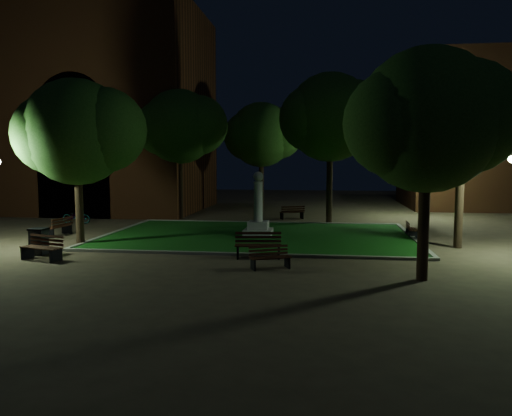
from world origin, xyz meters
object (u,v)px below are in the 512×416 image
(bench_left_side, at_px, (59,227))
(trash_bin, at_px, (39,241))
(bench_near_left, at_px, (258,246))
(bicycle, at_px, (76,216))
(monument, at_px, (258,218))
(bench_west_near, at_px, (43,248))
(bench_right_side, at_px, (411,230))
(bench_near_right, at_px, (270,258))
(bench_far_side, at_px, (292,213))

(bench_left_side, xyz_separation_m, trash_bin, (1.78, -4.76, 0.11))
(bench_near_left, distance_m, bicycle, 15.21)
(monument, distance_m, bench_near_left, 5.49)
(monument, height_order, bench_near_left, monument)
(bench_near_left, xyz_separation_m, bench_west_near, (-8.27, -1.46, -0.03))
(trash_bin, bearing_deg, bench_near_left, 3.18)
(bicycle, bearing_deg, bench_right_side, -98.88)
(monument, height_order, bicycle, monument)
(bench_right_side, height_order, trash_bin, trash_bin)
(bench_near_left, relative_size, bicycle, 1.09)
(bench_near_right, xyz_separation_m, bench_left_side, (-11.44, 6.12, 0.06))
(bench_far_side, bearing_deg, bicycle, -4.83)
(trash_bin, xyz_separation_m, bicycle, (-3.28, 9.46, -0.09))
(bench_near_left, bearing_deg, bench_right_side, 35.33)
(bicycle, bearing_deg, bench_west_near, -160.25)
(bench_left_side, relative_size, bench_right_side, 1.26)
(bench_near_right, bearing_deg, bench_far_side, 66.34)
(bench_near_right, height_order, bench_far_side, bench_far_side)
(bench_west_near, xyz_separation_m, bench_left_side, (-2.51, 5.72, -0.01))
(monument, relative_size, bench_left_side, 1.82)
(bench_left_side, relative_size, trash_bin, 1.62)
(bench_west_near, height_order, trash_bin, trash_bin)
(bench_left_side, xyz_separation_m, bench_far_side, (11.33, 8.75, -0.03))
(bench_near_left, xyz_separation_m, bench_far_side, (0.55, 13.01, -0.07))
(bench_right_side, bearing_deg, bench_near_left, 135.53)
(bench_near_left, relative_size, bench_west_near, 1.04)
(bench_near_left, distance_m, bench_left_side, 11.59)
(bench_right_side, bearing_deg, bench_far_side, 46.98)
(bench_left_side, xyz_separation_m, bicycle, (-1.51, 4.70, 0.02))
(monument, distance_m, bench_near_right, 7.44)
(bench_near_right, relative_size, bench_far_side, 0.93)
(bench_near_right, bearing_deg, bench_west_near, 153.33)
(bench_right_side, distance_m, trash_bin, 17.39)
(monument, bearing_deg, bench_right_side, 7.33)
(monument, xyz_separation_m, bench_west_near, (-7.57, -6.89, -0.51))
(bench_near_left, bearing_deg, bench_far_side, 80.24)
(bench_near_right, relative_size, bench_left_side, 0.88)
(bench_west_near, height_order, bench_far_side, bench_west_near)
(bench_west_near, distance_m, bench_right_side, 17.14)
(monument, bearing_deg, bench_west_near, -137.71)
(bench_west_near, bearing_deg, bench_far_side, 76.09)
(monument, bearing_deg, bench_far_side, 80.67)
(bench_west_near, height_order, bicycle, bench_west_near)
(bench_left_side, distance_m, trash_bin, 5.08)
(bench_near_left, height_order, bicycle, bench_near_left)
(monument, height_order, bench_west_near, monument)
(bench_near_left, xyz_separation_m, bicycle, (-12.29, 8.96, -0.02))
(bench_near_left, xyz_separation_m, bench_left_side, (-10.78, 4.26, -0.03))
(bench_near_left, height_order, bench_far_side, bench_near_left)
(bench_near_right, distance_m, bicycle, 16.88)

